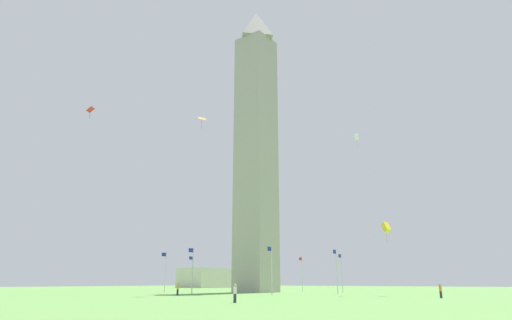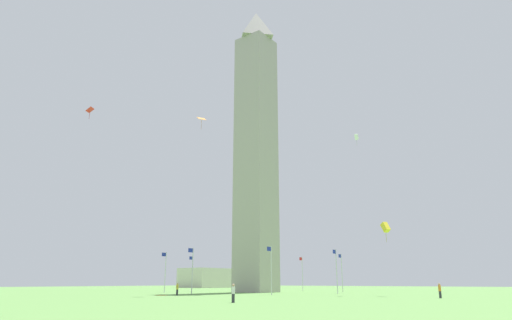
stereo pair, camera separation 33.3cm
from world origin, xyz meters
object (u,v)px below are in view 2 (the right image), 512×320
Objects in this scene: flagpole_n at (192,268)px; kite_yellow_box at (385,227)px; kite_white_box at (356,137)px; picnic_blanket_near_first_person at (162,295)px; obelisk_monument at (256,140)px; distant_building at (213,278)px; flagpole_e at (336,269)px; person_white_shirt at (233,293)px; flagpole_ne at (271,268)px; flagpole_sw at (246,272)px; person_orange_shirt at (440,291)px; flagpole_w at (192,272)px; flagpole_se at (342,271)px; kite_red_diamond at (90,110)px; kite_orange_diamond at (201,119)px; flagpole_s at (302,272)px; flagpole_nw at (165,270)px; person_yellow_shirt at (177,289)px.

kite_yellow_box is (-10.73, 27.92, 5.48)m from flagpole_n.
kite_white_box is 39.60m from picnic_blanket_near_first_person.
distant_building is at bearing -131.39° from obelisk_monument.
distant_building is at bearing -123.30° from kite_white_box.
flagpole_e reaches higher than person_white_shirt.
flagpole_ne reaches higher than picnic_blanket_near_first_person.
person_orange_shirt is at bearing 64.94° from flagpole_sw.
flagpole_n is 29.74m from person_white_shirt.
flagpole_w is 0.31× the size of distant_building.
flagpole_e is 22.15m from kite_white_box.
obelisk_monument is 35.04m from kite_yellow_box.
kite_red_diamond reaches higher than flagpole_se.
flagpole_w is 4.09× the size of person_orange_shirt.
flagpole_se is 4.09× the size of person_orange_shirt.
person_orange_shirt is 0.61× the size of kite_yellow_box.
flagpole_n is at bearing 45.00° from flagpole_w.
flagpole_ne reaches higher than person_orange_shirt.
kite_red_diamond is at bearing -10.49° from picnic_blanket_near_first_person.
kite_orange_diamond reaches higher than distant_building.
flagpole_s is at bearing 180.00° from flagpole_n.
flagpole_ne is at bearing 44.84° from obelisk_monument.
person_orange_shirt is at bearing 73.69° from obelisk_monument.
person_white_shirt is (51.41, 23.54, -3.12)m from flagpole_s.
kite_orange_diamond is at bearing 5.06° from flagpole_s.
flagpole_n is 1.00× the size of flagpole_s.
flagpole_sw is at bearing 49.61° from distant_building.
flagpole_se reaches higher than picnic_blanket_near_first_person.
flagpole_n is 3.53× the size of kite_white_box.
flagpole_w is at bearing -89.77° from obelisk_monument.
flagpole_nw is at bearing 22.50° from flagpole_w.
kite_white_box reaches higher than person_orange_shirt.
flagpole_s is 3.53× the size of kite_white_box.
kite_yellow_box is 45.34m from kite_red_diamond.
obelisk_monument is at bearing 48.61° from distant_building.
person_yellow_shirt is 26.07m from person_white_shirt.
person_white_shirt is 0.95× the size of picnic_blanket_near_first_person.
flagpole_s is (-16.69, 0.00, -25.76)m from obelisk_monument.
kite_white_box reaches higher than flagpole_n.
flagpole_sw is at bearing -67.50° from flagpole_s.
flagpole_nw is 3.99× the size of picnic_blanket_near_first_person.
obelisk_monument reaches higher than flagpole_e.
kite_red_diamond is at bearing 153.84° from person_yellow_shirt.
person_orange_shirt is at bearing -87.60° from person_white_shirt.
flagpole_sw and flagpole_w have the same top height.
kite_orange_diamond is at bearing 40.82° from distant_building.
kite_orange_diamond is (30.91, 15.02, 23.82)m from flagpole_sw.
flagpole_e is (0.07, 16.75, -25.76)m from obelisk_monument.
flagpole_nw is at bearing -112.50° from flagpole_n.
kite_yellow_box is at bearing -72.43° from person_yellow_shirt.
flagpole_nw is at bearing -3.91° from person_white_shirt.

